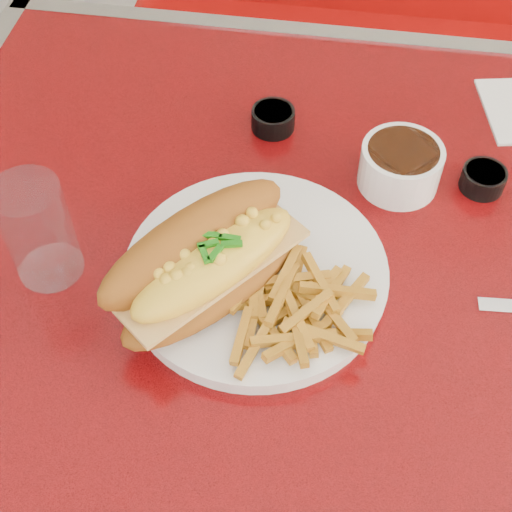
# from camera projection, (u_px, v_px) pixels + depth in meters

# --- Properties ---
(ground) EXTENTS (8.00, 8.00, 0.00)m
(ground) POSITION_uv_depth(u_px,v_px,m) (346.00, 504.00, 1.38)
(ground) COLOR silver
(ground) RESTS_ON ground
(diner_table) EXTENTS (1.23, 0.83, 0.77)m
(diner_table) POSITION_uv_depth(u_px,v_px,m) (394.00, 339.00, 0.90)
(diner_table) COLOR red
(diner_table) RESTS_ON ground
(booth_bench_far) EXTENTS (1.20, 0.51, 0.90)m
(booth_bench_far) POSITION_uv_depth(u_px,v_px,m) (386.00, 114.00, 1.64)
(booth_bench_far) COLOR #9D0C0A
(booth_bench_far) RESTS_ON ground
(dinner_plate) EXTENTS (0.30, 0.30, 0.02)m
(dinner_plate) POSITION_uv_depth(u_px,v_px,m) (256.00, 273.00, 0.74)
(dinner_plate) COLOR white
(dinner_plate) RESTS_ON diner_table
(mac_hoagie) EXTENTS (0.22, 0.24, 0.10)m
(mac_hoagie) POSITION_uv_depth(u_px,v_px,m) (207.00, 262.00, 0.69)
(mac_hoagie) COLOR #955418
(mac_hoagie) RESTS_ON dinner_plate
(fries_pile) EXTENTS (0.13, 0.12, 0.03)m
(fries_pile) POSITION_uv_depth(u_px,v_px,m) (294.00, 305.00, 0.69)
(fries_pile) COLOR gold
(fries_pile) RESTS_ON dinner_plate
(fork) EXTENTS (0.02, 0.17, 0.00)m
(fork) POSITION_uv_depth(u_px,v_px,m) (322.00, 263.00, 0.74)
(fork) COLOR silver
(fork) RESTS_ON dinner_plate
(gravy_ramekin) EXTENTS (0.12, 0.12, 0.05)m
(gravy_ramekin) POSITION_uv_depth(u_px,v_px,m) (401.00, 165.00, 0.82)
(gravy_ramekin) COLOR white
(gravy_ramekin) RESTS_ON diner_table
(sauce_cup_left) EXTENTS (0.07, 0.07, 0.03)m
(sauce_cup_left) POSITION_uv_depth(u_px,v_px,m) (273.00, 118.00, 0.89)
(sauce_cup_left) COLOR black
(sauce_cup_left) RESTS_ON diner_table
(sauce_cup_right) EXTENTS (0.05, 0.05, 0.03)m
(sauce_cup_right) POSITION_uv_depth(u_px,v_px,m) (483.00, 178.00, 0.83)
(sauce_cup_right) COLOR black
(sauce_cup_right) RESTS_ON diner_table
(water_tumbler) EXTENTS (0.08, 0.08, 0.12)m
(water_tumbler) POSITION_uv_depth(u_px,v_px,m) (39.00, 231.00, 0.72)
(water_tumbler) COLOR #A4C1D3
(water_tumbler) RESTS_ON diner_table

